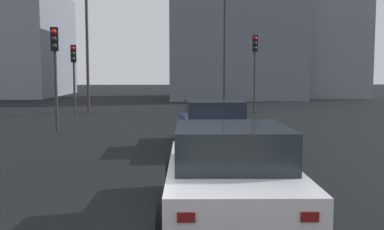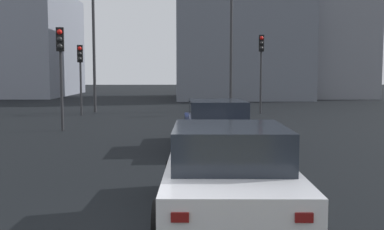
# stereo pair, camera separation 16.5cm
# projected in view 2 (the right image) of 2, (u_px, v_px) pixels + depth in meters

# --- Properties ---
(car_navy_left_lead) EXTENTS (4.53, 2.10, 1.44)m
(car_navy_left_lead) POSITION_uv_depth(u_px,v_px,m) (217.00, 125.00, 13.68)
(car_navy_left_lead) COLOR #141E4C
(car_navy_left_lead) RESTS_ON ground_plane
(car_white_left_second) EXTENTS (4.29, 2.22, 1.47)m
(car_white_left_second) POSITION_uv_depth(u_px,v_px,m) (229.00, 173.00, 7.02)
(car_white_left_second) COLOR silver
(car_white_left_second) RESTS_ON ground_plane
(traffic_light_near_left) EXTENTS (0.33, 0.30, 3.98)m
(traffic_light_near_left) POSITION_uv_depth(u_px,v_px,m) (61.00, 57.00, 17.42)
(traffic_light_near_left) COLOR #2D2D30
(traffic_light_near_left) RESTS_ON ground_plane
(traffic_light_near_right) EXTENTS (0.32, 0.30, 3.70)m
(traffic_light_near_right) POSITION_uv_depth(u_px,v_px,m) (80.00, 65.00, 23.86)
(traffic_light_near_right) COLOR #2D2D30
(traffic_light_near_right) RESTS_ON ground_plane
(traffic_light_far_left) EXTENTS (0.33, 0.30, 4.31)m
(traffic_light_far_left) POSITION_uv_depth(u_px,v_px,m) (261.00, 57.00, 24.79)
(traffic_light_far_left) COLOR #2D2D30
(traffic_light_far_left) RESTS_ON ground_plane
(street_lamp_kerbside) EXTENTS (0.56, 0.36, 6.75)m
(street_lamp_kerbside) POSITION_uv_depth(u_px,v_px,m) (94.00, 41.00, 25.67)
(street_lamp_kerbside) COLOR #2D2D30
(street_lamp_kerbside) RESTS_ON ground_plane
(street_lamp_far) EXTENTS (0.56, 0.36, 7.16)m
(street_lamp_far) POSITION_uv_depth(u_px,v_px,m) (231.00, 39.00, 26.74)
(street_lamp_far) COLOR #2D2D30
(street_lamp_far) RESTS_ON ground_plane
(building_facade_left) EXTENTS (8.38, 7.36, 10.30)m
(building_facade_left) POSITION_uv_depth(u_px,v_px,m) (324.00, 41.00, 41.76)
(building_facade_left) COLOR slate
(building_facade_left) RESTS_ON ground_plane
(building_facade_center) EXTENTS (10.98, 11.00, 12.46)m
(building_facade_center) POSITION_uv_depth(u_px,v_px,m) (239.00, 28.00, 40.35)
(building_facade_center) COLOR slate
(building_facade_center) RESTS_ON ground_plane
(building_facade_right) EXTENTS (14.40, 11.65, 10.08)m
(building_facade_right) POSITION_uv_depth(u_px,v_px,m) (10.00, 44.00, 44.91)
(building_facade_right) COLOR gray
(building_facade_right) RESTS_ON ground_plane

